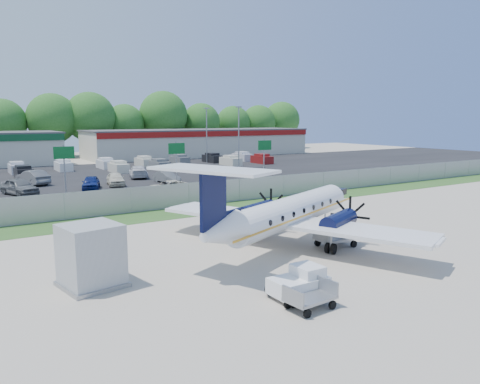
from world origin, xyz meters
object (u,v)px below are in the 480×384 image
aircraft (289,212)px  baggage_cart_far (336,237)px  pushback_tug (301,282)px  service_container (91,258)px  baggage_cart_near (310,297)px

aircraft → baggage_cart_far: (2.19, -1.63, -1.43)m
aircraft → pushback_tug: bearing=-124.3°
service_container → pushback_tug: bearing=-40.1°
service_container → baggage_cart_far: bearing=-4.4°
baggage_cart_near → baggage_cart_far: baggage_cart_far is taller
aircraft → service_container: bearing=-177.1°
aircraft → baggage_cart_near: (-4.92, -7.66, -1.52)m
pushback_tug → baggage_cart_far: size_ratio=1.02×
baggage_cart_far → service_container: size_ratio=0.81×
baggage_cart_far → service_container: bearing=175.6°
service_container → aircraft: bearing=2.9°
baggage_cart_near → service_container: bearing=132.4°
service_container → baggage_cart_near: bearing=-47.6°
baggage_cart_far → baggage_cart_near: bearing=-139.7°
aircraft → service_container: aircraft is taller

